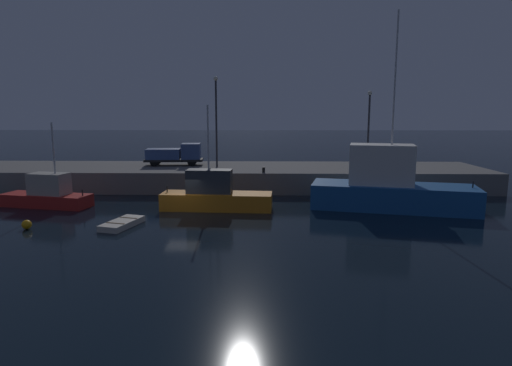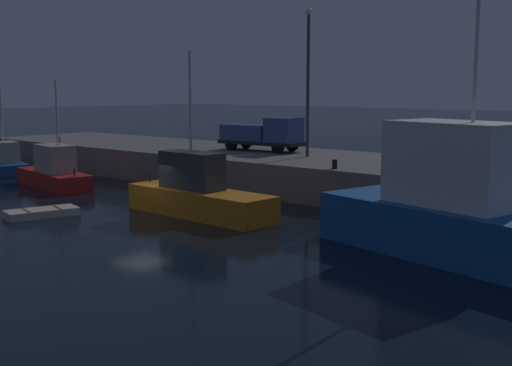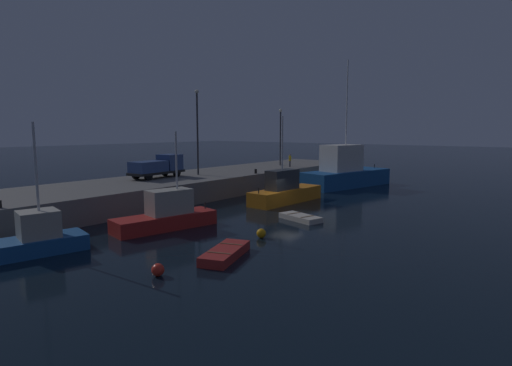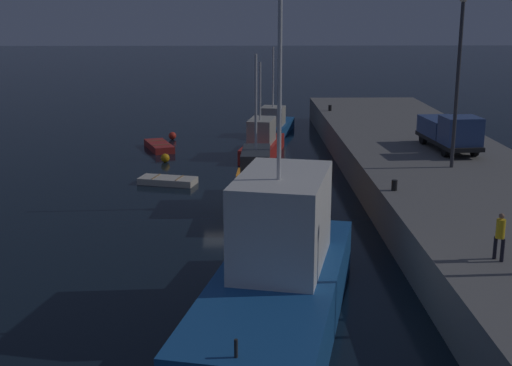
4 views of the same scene
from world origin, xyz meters
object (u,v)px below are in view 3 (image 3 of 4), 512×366
Objects in this scene: dinghy_orange_near at (300,218)px; mooring_buoy_mid at (261,233)px; rowboat_white_mid at (225,253)px; dockworker at (290,160)px; fishing_boat_orange at (24,241)px; fishing_boat_white at (285,191)px; bollard_west at (256,171)px; fishing_trawler_red at (345,172)px; fishing_boat_blue at (167,215)px; lamp_post_east at (280,132)px; lamp_post_west at (197,126)px; utility_truck at (158,166)px; mooring_buoy_near at (158,270)px.

dinghy_orange_near is 6.18m from mooring_buoy_mid.
rowboat_white_mid is 2.54× the size of dockworker.
fishing_boat_white is at bearing -5.20° from fishing_boat_orange.
fishing_boat_white is at bearing -148.46° from dockworker.
fishing_boat_orange is at bearing -170.48° from bollard_west.
fishing_trawler_red is at bearing -85.62° from dockworker.
bollard_west is (17.80, 5.84, 1.31)m from fishing_boat_blue.
lamp_post_east is 4.56× the size of dockworker.
mooring_buoy_mid is at bearing -122.54° from lamp_post_west.
fishing_boat_blue is 0.99× the size of lamp_post_east.
utility_truck reaches higher than bollard_west.
fishing_trawler_red is 24.48× the size of mooring_buoy_near.
rowboat_white_mid is at bearing -150.24° from lamp_post_east.
mooring_buoy_near is 23.93m from utility_truck.
rowboat_white_mid is at bearing -145.95° from bollard_west.
dinghy_orange_near is at bearing 9.39° from rowboat_white_mid.
dinghy_orange_near is 18.30m from lamp_post_west.
mooring_buoy_near is 0.37× the size of dockworker.
lamp_post_east is (14.54, 10.60, 5.53)m from fishing_boat_white.
dockworker is (36.37, 6.10, 2.23)m from fishing_boat_orange.
utility_truck is at bearing 29.58° from fishing_boat_orange.
fishing_trawler_red is 29.93× the size of bollard_west.
lamp_post_east is (35.06, 17.06, 6.32)m from mooring_buoy_near.
dockworker is at bearing 9.52° from bollard_west.
fishing_trawler_red reaches higher than lamp_post_east.
fishing_boat_white is 13.40m from utility_truck.
mooring_buoy_mid is 0.08× the size of lamp_post_east.
mooring_buoy_mid is (-25.79, -6.63, -1.48)m from fishing_trawler_red.
fishing_boat_orange is at bearing 171.66° from fishing_boat_blue.
dockworker is at bearing 15.24° from fishing_boat_blue.
lamp_post_east is 15.23× the size of bollard_west.
fishing_boat_white is at bearing -143.92° from lamp_post_east.
utility_truck is (-20.12, 1.40, -3.37)m from lamp_post_east.
lamp_post_west is (15.37, 17.92, 7.12)m from rowboat_white_mid.
dinghy_orange_near is 10.81m from rowboat_white_mid.
mooring_buoy_near is (-6.59, -7.23, -0.70)m from fishing_boat_blue.
lamp_post_west reaches higher than fishing_boat_blue.
fishing_boat_orange reaches higher than rowboat_white_mid.
dinghy_orange_near is at bearing -141.85° from lamp_post_east.
dinghy_orange_near is 0.41× the size of lamp_post_west.
fishing_boat_orange is 0.96× the size of lamp_post_east.
fishing_boat_orange is at bearing 106.27° from mooring_buoy_near.
bollard_west is at bearing 34.05° from rowboat_white_mid.
rowboat_white_mid is (-16.40, -7.09, -0.84)m from fishing_boat_white.
utility_truck is (14.94, 18.46, 2.95)m from mooring_buoy_near.
fishing_boat_orange is 1.72× the size of rowboat_white_mid.
dinghy_orange_near is at bearing -128.82° from bollard_west.
dinghy_orange_near is at bearing -23.24° from fishing_boat_orange.
fishing_trawler_red is 26.67m from mooring_buoy_mid.
fishing_boat_white is at bearing 42.90° from dinghy_orange_near.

